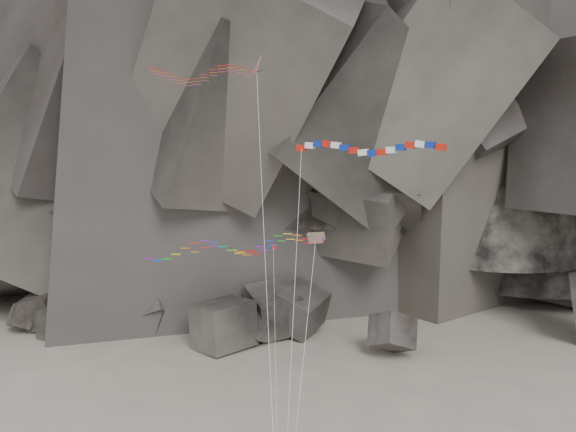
{
  "coord_description": "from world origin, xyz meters",
  "views": [
    {
      "loc": [
        0.32,
        -45.12,
        26.1
      ],
      "look_at": [
        -1.64,
        6.0,
        19.77
      ],
      "focal_mm": 40.0,
      "sensor_mm": 36.0,
      "label": 1
    }
  ],
  "objects_px": {
    "pennant_kite": "(274,319)",
    "parafoil_kite": "(225,247)",
    "delta_kite": "(197,74)",
    "banner_kite": "(367,150)"
  },
  "relations": [
    {
      "from": "pennant_kite",
      "to": "parafoil_kite",
      "type": "bearing_deg",
      "value": -178.56
    },
    {
      "from": "banner_kite",
      "to": "parafoil_kite",
      "type": "relative_size",
      "value": 1.36
    },
    {
      "from": "parafoil_kite",
      "to": "pennant_kite",
      "type": "height_order",
      "value": "parafoil_kite"
    },
    {
      "from": "banner_kite",
      "to": "parafoil_kite",
      "type": "xyz_separation_m",
      "value": [
        -10.11,
        -0.99,
        -6.93
      ]
    },
    {
      "from": "delta_kite",
      "to": "pennant_kite",
      "type": "bearing_deg",
      "value": -49.29
    },
    {
      "from": "delta_kite",
      "to": "parafoil_kite",
      "type": "distance_m",
      "value": 13.39
    },
    {
      "from": "parafoil_kite",
      "to": "pennant_kite",
      "type": "relative_size",
      "value": 1.03
    },
    {
      "from": "parafoil_kite",
      "to": "banner_kite",
      "type": "bearing_deg",
      "value": 23.92
    },
    {
      "from": "delta_kite",
      "to": "banner_kite",
      "type": "bearing_deg",
      "value": -28.2
    },
    {
      "from": "banner_kite",
      "to": "pennant_kite",
      "type": "bearing_deg",
      "value": -145.26
    }
  ]
}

